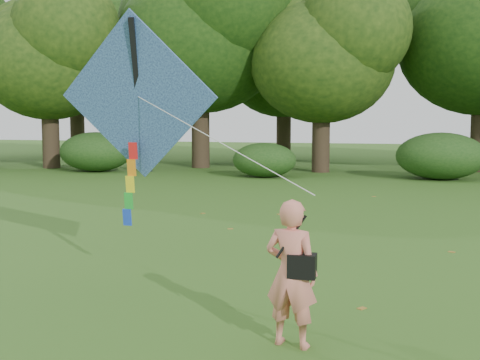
# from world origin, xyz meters

# --- Properties ---
(ground) EXTENTS (100.00, 100.00, 0.00)m
(ground) POSITION_xyz_m (0.00, 0.00, 0.00)
(ground) COLOR #265114
(ground) RESTS_ON ground
(man_kite_flyer) EXTENTS (0.66, 0.50, 1.62)m
(man_kite_flyer) POSITION_xyz_m (0.00, -0.86, 0.81)
(man_kite_flyer) COLOR #E27D6A
(man_kite_flyer) RESTS_ON ground
(bystander_left) EXTENTS (0.95, 0.96, 1.57)m
(bystander_left) POSITION_xyz_m (-9.60, 18.16, 0.78)
(bystander_left) COLOR #2B2D3A
(bystander_left) RESTS_ON ground
(crossbody_bag) EXTENTS (0.43, 0.20, 0.68)m
(crossbody_bag) POSITION_xyz_m (0.12, -0.89, 0.92)
(crossbody_bag) COLOR black
(crossbody_bag) RESTS_ON ground
(flying_kite) EXTENTS (4.27, 2.72, 3.26)m
(flying_kite) POSITION_xyz_m (-2.73, 1.37, 2.76)
(flying_kite) COLOR #2734AA
(flying_kite) RESTS_ON ground
(tree_line) EXTENTS (54.70, 15.30, 9.48)m
(tree_line) POSITION_xyz_m (1.67, 22.88, 5.60)
(tree_line) COLOR #3A2D1E
(tree_line) RESTS_ON ground
(shrub_band) EXTENTS (39.15, 3.22, 1.88)m
(shrub_band) POSITION_xyz_m (-0.72, 17.60, 0.86)
(shrub_band) COLOR #264919
(shrub_band) RESTS_ON ground
(fallen_leaves) EXTENTS (9.38, 14.49, 0.01)m
(fallen_leaves) POSITION_xyz_m (1.04, 4.35, 0.01)
(fallen_leaves) COLOR olive
(fallen_leaves) RESTS_ON ground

